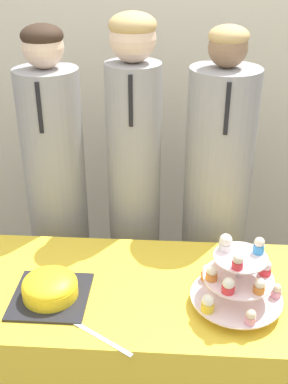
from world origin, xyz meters
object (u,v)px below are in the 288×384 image
at_px(student_1, 134,191).
at_px(student_2, 215,206).
at_px(cupcake_stand, 237,278).
at_px(cake_knife, 83,328).
at_px(round_cake, 50,287).
at_px(student_0, 57,199).

distance_m(student_1, student_2, 0.40).
relative_size(cupcake_stand, student_1, 0.20).
height_order(cake_knife, student_1, student_1).
xyz_separation_m(round_cake, cupcake_stand, (0.67, -0.00, 0.08)).
height_order(cake_knife, student_2, student_2).
xyz_separation_m(student_1, student_2, (0.39, 0.00, -0.07)).
height_order(round_cake, cupcake_stand, cupcake_stand).
height_order(cake_knife, student_0, student_0).
height_order(round_cake, cake_knife, round_cake).
distance_m(cupcake_stand, student_2, 0.68).
xyz_separation_m(student_0, student_2, (0.78, 0.00, -0.01)).
xyz_separation_m(student_0, student_1, (0.38, -0.00, 0.06)).
xyz_separation_m(round_cake, student_2, (0.65, 0.68, -0.01)).
bearing_deg(student_1, round_cake, -110.68).
bearing_deg(cupcake_stand, round_cake, 179.91).
height_order(student_1, student_2, student_1).
height_order(round_cake, student_0, student_0).
distance_m(student_0, student_1, 0.39).
xyz_separation_m(cake_knife, student_2, (0.50, 0.83, 0.03)).
bearing_deg(cake_knife, student_0, 140.99).
bearing_deg(round_cake, cake_knife, -45.71).
bearing_deg(student_0, cupcake_stand, -40.32).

